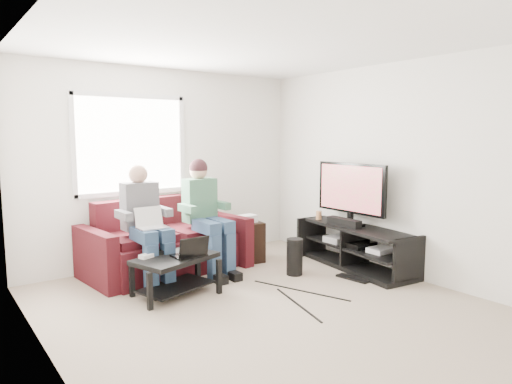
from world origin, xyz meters
The scene contains 26 objects.
floor centered at (0.00, 0.00, 0.00)m, with size 4.50×4.50×0.00m, color tan.
ceiling centered at (0.00, 0.00, 2.60)m, with size 4.50×4.50×0.00m, color white.
wall_back centered at (0.00, 2.25, 1.30)m, with size 4.50×4.50×0.00m, color silver.
wall_front centered at (0.00, -2.25, 1.30)m, with size 4.50×4.50×0.00m, color silver.
wall_left centered at (-2.00, 0.00, 1.30)m, with size 4.50×4.50×0.00m, color silver.
wall_right centered at (2.00, 0.00, 1.30)m, with size 4.50×4.50×0.00m, color silver.
window centered at (-0.50, 2.23, 1.60)m, with size 1.48×0.04×1.28m.
sofa centered at (-0.27, 1.79, 0.33)m, with size 2.04×1.09×0.92m.
person_left centered at (-0.67, 1.43, 0.77)m, with size 0.40×0.70×1.38m.
person_right centered at (0.13, 1.45, 0.83)m, with size 0.40×0.71×1.43m.
laptop_silver centered at (-0.67, 1.26, 0.75)m, with size 0.32×0.22×0.24m, color silver, non-canonical shape.
coffee_table centered at (-0.57, 0.90, 0.32)m, with size 0.98×0.75×0.43m.
laptop_black centered at (-0.45, 0.82, 0.55)m, with size 0.34×0.24×0.24m, color black, non-canonical shape.
controller_a centered at (-0.85, 1.02, 0.45)m, with size 0.14×0.09×0.04m, color silver.
controller_b centered at (-0.67, 1.08, 0.45)m, with size 0.14×0.09×0.04m, color black.
controller_c centered at (-0.27, 1.05, 0.45)m, with size 0.14×0.09×0.04m, color gray.
tv_stand centered at (1.77, 0.43, 0.25)m, with size 0.73×1.74×0.56m.
tv centered at (1.77, 0.53, 1.02)m, with size 0.12×1.10×0.81m.
soundbar centered at (1.65, 0.53, 0.61)m, with size 0.12×0.50×0.10m, color black.
drink_cup centered at (1.72, 1.06, 0.62)m, with size 0.08×0.08×0.12m, color #B27A4D.
console_white centered at (1.77, 0.03, 0.32)m, with size 0.30×0.22×0.06m, color silver.
console_grey centered at (1.77, 0.73, 0.33)m, with size 0.34×0.26×0.08m, color gray.
console_black centered at (1.77, 0.38, 0.33)m, with size 0.38×0.30×0.07m, color black.
subwoofer centered at (0.95, 0.69, 0.23)m, with size 0.20×0.20×0.45m, color black.
keyboard_floor centered at (1.39, 0.13, 0.01)m, with size 0.14×0.42×0.02m, color black.
end_table centered at (0.84, 1.53, 0.29)m, with size 0.37×0.37×0.65m.
Camera 1 is at (-2.71, -3.45, 1.72)m, focal length 32.00 mm.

